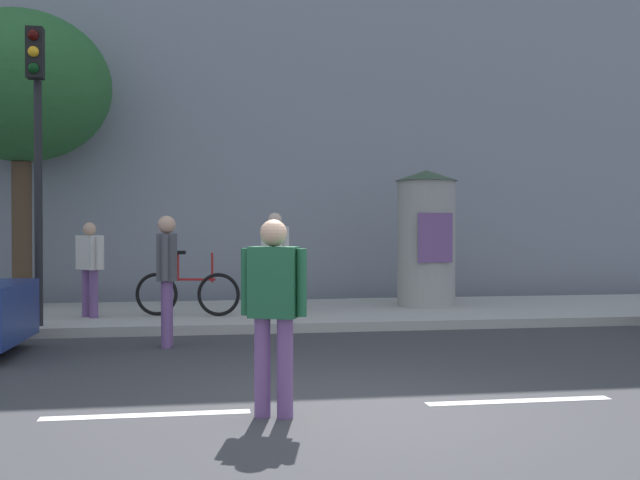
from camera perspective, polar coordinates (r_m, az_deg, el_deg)
name	(u,v)px	position (r m, az deg, el deg)	size (l,w,h in m)	color
ground_plane	(340,408)	(7.25, 1.48, -12.11)	(80.00, 80.00, 0.00)	#38383A
sidewalk_curb	(267,314)	(14.08, -3.90, -5.41)	(36.00, 4.00, 0.15)	#B2ADA3
lane_markings	(340,408)	(7.25, 1.48, -12.08)	(25.80, 0.16, 0.01)	silver
building_backdrop	(247,71)	(19.35, -5.36, 12.13)	(36.00, 5.00, 10.77)	gray
traffic_light	(37,127)	(12.47, -19.91, 7.72)	(0.24, 0.45, 4.42)	black
poster_column	(426,237)	(14.83, 7.73, 0.20)	(1.19, 1.19, 2.55)	#9E9B93
street_tree	(21,88)	(15.80, -20.91, 10.29)	(3.28, 3.28, 5.49)	#4C3826
pedestrian_with_backpack	(167,270)	(10.88, -11.07, -2.13)	(0.27, 0.58, 1.79)	#724C84
pedestrian_in_dark_shirt	(274,302)	(6.76, -3.39, -4.51)	(0.55, 0.37, 1.70)	#724C84
pedestrian_near_pole	(90,262)	(13.41, -16.39, -1.51)	(0.48, 0.55, 1.56)	#724C84
pedestrian_with_bag	(275,254)	(13.53, -3.29, -1.01)	(0.47, 0.48, 1.73)	#B78C33
bicycle_leaning	(187,293)	(13.30, -9.61, -3.79)	(1.74, 0.46, 1.09)	black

